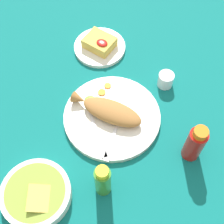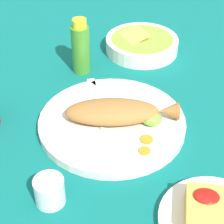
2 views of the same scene
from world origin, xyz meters
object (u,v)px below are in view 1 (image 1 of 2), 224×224
(fork_near, at_px, (113,137))
(side_plate_fries, at_px, (100,47))
(hot_sauce_bottle_green, at_px, (103,181))
(salt_cup, at_px, (165,80))
(fork_far, at_px, (97,134))
(guacamole_bowl, at_px, (36,194))
(hot_sauce_bottle_red, at_px, (195,144))
(fried_fish, at_px, (109,111))
(main_plate, at_px, (112,117))

(fork_near, distance_m, side_plate_fries, 0.38)
(hot_sauce_bottle_green, distance_m, salt_cup, 0.42)
(fork_near, distance_m, fork_far, 0.05)
(fork_far, xyz_separation_m, guacamole_bowl, (-0.03, -0.24, 0.00))
(hot_sauce_bottle_red, height_order, hot_sauce_bottle_green, hot_sauce_bottle_red)
(guacamole_bowl, bearing_deg, fork_far, 82.30)
(salt_cup, bearing_deg, fork_far, -104.22)
(fork_far, distance_m, hot_sauce_bottle_green, 0.17)
(hot_sauce_bottle_red, bearing_deg, hot_sauce_bottle_green, -123.65)
(fried_fish, relative_size, hot_sauce_bottle_green, 1.71)
(fried_fish, distance_m, hot_sauce_bottle_red, 0.27)
(hot_sauce_bottle_red, relative_size, side_plate_fries, 0.78)
(main_plate, distance_m, hot_sauce_bottle_green, 0.23)
(salt_cup, height_order, side_plate_fries, salt_cup)
(fork_far, height_order, guacamole_bowl, guacamole_bowl)
(fork_far, bearing_deg, side_plate_fries, 162.57)
(side_plate_fries, bearing_deg, hot_sauce_bottle_red, -22.36)
(side_plate_fries, bearing_deg, fork_near, -48.68)
(fried_fish, xyz_separation_m, salt_cup, (0.08, 0.21, -0.02))
(hot_sauce_bottle_green, relative_size, salt_cup, 2.68)
(salt_cup, distance_m, side_plate_fries, 0.28)
(fork_far, distance_m, salt_cup, 0.30)
(fried_fish, distance_m, fork_far, 0.08)
(main_plate, relative_size, fork_near, 1.70)
(salt_cup, bearing_deg, side_plate_fries, 178.23)
(main_plate, xyz_separation_m, side_plate_fries, (-0.20, 0.22, -0.00))
(main_plate, height_order, side_plate_fries, main_plate)
(main_plate, distance_m, fork_far, 0.08)
(fork_far, distance_m, side_plate_fries, 0.36)
(fried_fish, relative_size, hot_sauce_bottle_red, 1.64)
(fork_near, bearing_deg, guacamole_bowl, -35.44)
(side_plate_fries, bearing_deg, guacamole_bowl, -72.60)
(fork_near, height_order, guacamole_bowl, guacamole_bowl)
(fried_fish, relative_size, fork_near, 1.33)
(fried_fish, height_order, hot_sauce_bottle_green, hot_sauce_bottle_green)
(hot_sauce_bottle_red, xyz_separation_m, side_plate_fries, (-0.46, 0.19, -0.06))
(hot_sauce_bottle_green, bearing_deg, salt_cup, 94.50)
(fork_far, height_order, hot_sauce_bottle_green, hot_sauce_bottle_green)
(salt_cup, distance_m, guacamole_bowl, 0.54)
(fork_far, height_order, salt_cup, salt_cup)
(hot_sauce_bottle_green, bearing_deg, guacamole_bowl, -139.15)
(fork_far, relative_size, hot_sauce_bottle_red, 1.06)
(salt_cup, bearing_deg, guacamole_bowl, -101.30)
(main_plate, relative_size, hot_sauce_bottle_green, 2.18)
(hot_sauce_bottle_red, distance_m, hot_sauce_bottle_green, 0.28)
(fried_fish, xyz_separation_m, hot_sauce_bottle_green, (0.12, -0.20, 0.03))
(guacamole_bowl, bearing_deg, fried_fish, 85.99)
(hot_sauce_bottle_red, bearing_deg, salt_cup, 135.71)
(main_plate, bearing_deg, guacamole_bowl, -95.70)
(fork_near, height_order, salt_cup, salt_cup)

